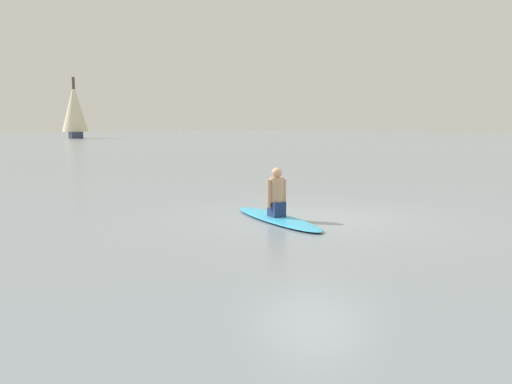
# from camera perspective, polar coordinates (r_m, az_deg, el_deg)

# --- Properties ---
(ground_plane) EXTENTS (400.00, 400.00, 0.00)m
(ground_plane) POSITION_cam_1_polar(r_m,az_deg,el_deg) (11.34, 6.38, -2.86)
(ground_plane) COLOR gray
(surfboard) EXTENTS (1.71, 3.43, 0.08)m
(surfboard) POSITION_cam_1_polar(r_m,az_deg,el_deg) (11.04, 2.26, -2.88)
(surfboard) COLOR #339EC6
(surfboard) RESTS_ON ground
(person_paddler) EXTENTS (0.45, 0.41, 1.03)m
(person_paddler) POSITION_cam_1_polar(r_m,az_deg,el_deg) (10.96, 2.27, -0.27)
(person_paddler) COLOR navy
(person_paddler) RESTS_ON surfboard
(sailboat_near_left) EXTENTS (5.57, 6.53, 10.44)m
(sailboat_near_left) POSITION_cam_1_polar(r_m,az_deg,el_deg) (96.47, -19.23, 8.48)
(sailboat_near_left) COLOR #2D3851
(sailboat_near_left) RESTS_ON ground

